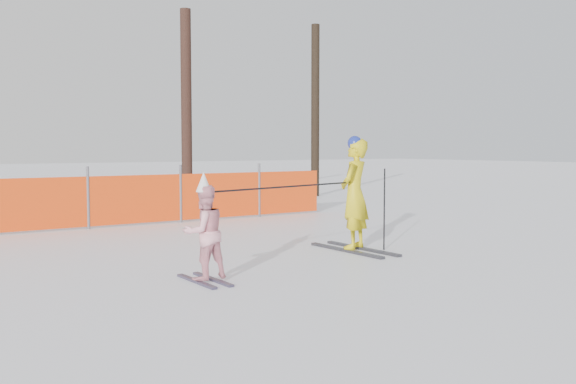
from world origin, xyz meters
name	(u,v)px	position (x,y,z in m)	size (l,w,h in m)	color
ground	(309,268)	(0.00, 0.00, 0.00)	(120.00, 120.00, 0.00)	white
adult	(354,194)	(1.44, 0.76, 0.90)	(0.75, 1.69, 1.80)	black
child	(204,232)	(-1.56, 0.01, 0.61)	(0.59, 0.95, 1.33)	black
ski_poles	(322,194)	(0.55, 0.44, 0.95)	(3.35, 0.72, 1.29)	black
tree_trunks	(241,108)	(5.25, 10.80, 2.88)	(4.52, 1.26, 5.83)	#321D16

